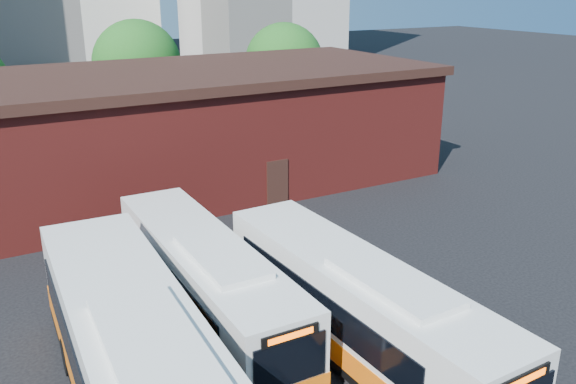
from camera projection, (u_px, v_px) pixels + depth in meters
ground at (412, 360)px, 18.51m from camera, size 220.00×220.00×0.00m
bus_west at (140, 377)px, 14.97m from camera, size 3.48×13.87×3.75m
bus_midwest at (206, 286)px, 19.95m from camera, size 2.58×11.81×3.20m
bus_mideast at (358, 313)px, 18.23m from camera, size 2.82×12.16×3.29m
depot_building at (178, 127)px, 33.86m from camera, size 28.60×12.60×6.40m
tree_mid at (137, 64)px, 45.70m from camera, size 6.56×6.56×8.36m
tree_east at (284, 62)px, 48.48m from camera, size 6.24×6.24×7.96m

